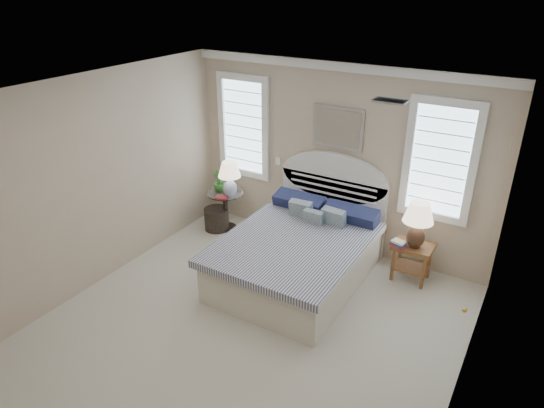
{
  "coord_description": "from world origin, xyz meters",
  "views": [
    {
      "loc": [
        2.51,
        -3.49,
        3.72
      ],
      "look_at": [
        -0.17,
        1.0,
        1.23
      ],
      "focal_mm": 32.0,
      "sensor_mm": 36.0,
      "label": 1
    }
  ],
  "objects_px": {
    "bed": "(301,251)",
    "lamp_left": "(230,175)",
    "floor_pot": "(217,219)",
    "side_table_left": "(226,207)",
    "lamp_right": "(418,220)",
    "nightstand_right": "(412,254)"
  },
  "relations": [
    {
      "from": "bed",
      "to": "lamp_left",
      "type": "relative_size",
      "value": 4.05
    },
    {
      "from": "floor_pot",
      "to": "lamp_left",
      "type": "distance_m",
      "value": 0.84
    },
    {
      "from": "bed",
      "to": "lamp_left",
      "type": "height_order",
      "value": "bed"
    },
    {
      "from": "side_table_left",
      "to": "lamp_left",
      "type": "xyz_separation_m",
      "value": [
        0.14,
        -0.06,
        0.59
      ]
    },
    {
      "from": "side_table_left",
      "to": "lamp_left",
      "type": "height_order",
      "value": "lamp_left"
    },
    {
      "from": "lamp_right",
      "to": "floor_pot",
      "type": "bearing_deg",
      "value": -177.38
    },
    {
      "from": "nightstand_right",
      "to": "lamp_right",
      "type": "height_order",
      "value": "lamp_right"
    },
    {
      "from": "lamp_left",
      "to": "lamp_right",
      "type": "height_order",
      "value": "lamp_left"
    },
    {
      "from": "bed",
      "to": "lamp_right",
      "type": "bearing_deg",
      "value": 25.97
    },
    {
      "from": "floor_pot",
      "to": "lamp_left",
      "type": "relative_size",
      "value": 0.69
    },
    {
      "from": "bed",
      "to": "lamp_right",
      "type": "relative_size",
      "value": 3.6
    },
    {
      "from": "bed",
      "to": "floor_pot",
      "type": "distance_m",
      "value": 1.85
    },
    {
      "from": "bed",
      "to": "side_table_left",
      "type": "height_order",
      "value": "bed"
    },
    {
      "from": "bed",
      "to": "lamp_right",
      "type": "height_order",
      "value": "bed"
    },
    {
      "from": "side_table_left",
      "to": "floor_pot",
      "type": "bearing_deg",
      "value": -143.23
    },
    {
      "from": "nightstand_right",
      "to": "lamp_right",
      "type": "bearing_deg",
      "value": -70.88
    },
    {
      "from": "bed",
      "to": "nightstand_right",
      "type": "height_order",
      "value": "bed"
    },
    {
      "from": "bed",
      "to": "lamp_right",
      "type": "xyz_separation_m",
      "value": [
        1.32,
        0.64,
        0.53
      ]
    },
    {
      "from": "side_table_left",
      "to": "floor_pot",
      "type": "height_order",
      "value": "side_table_left"
    },
    {
      "from": "lamp_right",
      "to": "bed",
      "type": "bearing_deg",
      "value": -154.03
    },
    {
      "from": "bed",
      "to": "lamp_left",
      "type": "distance_m",
      "value": 1.7
    },
    {
      "from": "bed",
      "to": "floor_pot",
      "type": "height_order",
      "value": "bed"
    }
  ]
}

